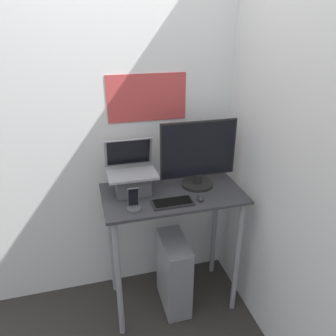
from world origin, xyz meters
The scene contains 10 objects.
ground_plane centered at (0.00, 0.00, 0.00)m, with size 12.00×12.00×0.00m, color #2D2B28.
wall_back centered at (0.00, 0.60, 1.30)m, with size 6.00×0.06×2.60m.
wall_side_right centered at (0.55, 0.00, 1.30)m, with size 0.05×6.00×2.60m.
desk centered at (0.00, 0.26, 0.76)m, with size 0.92×0.51×0.93m.
laptop centered at (-0.25, 0.32, 1.04)m, with size 0.32×0.26×0.34m.
monitor centered at (0.19, 0.31, 1.15)m, with size 0.52×0.22×0.46m.
keyboard centered at (-0.04, 0.11, 0.94)m, with size 0.26×0.12×0.02m.
mouse centered at (0.14, 0.11, 0.95)m, with size 0.04×0.06×0.03m.
cell_phone centered at (-0.28, 0.10, 0.97)m, with size 0.09×0.09×0.15m.
computer_tower centered at (0.00, 0.20, 0.29)m, with size 0.18×0.37×0.57m.
Camera 1 is at (-0.53, -1.58, 1.98)m, focal length 35.00 mm.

